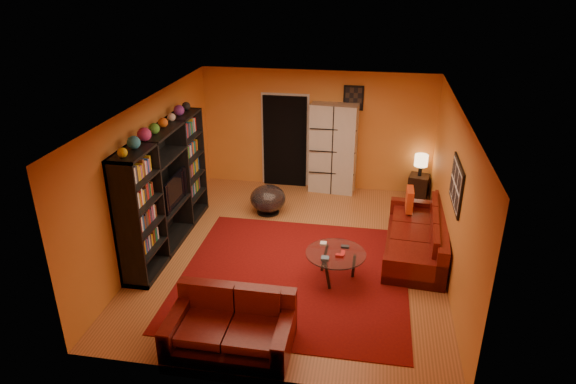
% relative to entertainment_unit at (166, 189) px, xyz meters
% --- Properties ---
extents(floor, '(6.00, 6.00, 0.00)m').
position_rel_entertainment_unit_xyz_m(floor, '(2.27, 0.00, -1.05)').
color(floor, '#95592E').
rests_on(floor, ground).
extents(ceiling, '(6.00, 6.00, 0.00)m').
position_rel_entertainment_unit_xyz_m(ceiling, '(2.27, 0.00, 1.55)').
color(ceiling, white).
rests_on(ceiling, wall_back).
extents(wall_back, '(6.00, 0.00, 6.00)m').
position_rel_entertainment_unit_xyz_m(wall_back, '(2.27, 3.00, 0.25)').
color(wall_back, orange).
rests_on(wall_back, floor).
extents(wall_front, '(6.00, 0.00, 6.00)m').
position_rel_entertainment_unit_xyz_m(wall_front, '(2.27, -3.00, 0.25)').
color(wall_front, orange).
rests_on(wall_front, floor).
extents(wall_left, '(0.00, 6.00, 6.00)m').
position_rel_entertainment_unit_xyz_m(wall_left, '(-0.23, 0.00, 0.25)').
color(wall_left, orange).
rests_on(wall_left, floor).
extents(wall_right, '(0.00, 6.00, 6.00)m').
position_rel_entertainment_unit_xyz_m(wall_right, '(4.78, 0.00, 0.25)').
color(wall_right, orange).
rests_on(wall_right, floor).
extents(rug, '(3.60, 3.60, 0.01)m').
position_rel_entertainment_unit_xyz_m(rug, '(2.38, -0.70, -1.04)').
color(rug, '#57090A').
rests_on(rug, floor).
extents(doorway, '(0.95, 0.10, 2.04)m').
position_rel_entertainment_unit_xyz_m(doorway, '(1.57, 2.96, -0.03)').
color(doorway, black).
rests_on(doorway, floor).
extents(wall_art_right, '(0.03, 1.00, 0.70)m').
position_rel_entertainment_unit_xyz_m(wall_art_right, '(4.75, -0.30, 0.55)').
color(wall_art_right, black).
rests_on(wall_art_right, wall_right).
extents(wall_art_back, '(0.42, 0.03, 0.52)m').
position_rel_entertainment_unit_xyz_m(wall_art_back, '(3.02, 2.98, 1.00)').
color(wall_art_back, black).
rests_on(wall_art_back, wall_back).
extents(entertainment_unit, '(0.45, 3.00, 2.10)m').
position_rel_entertainment_unit_xyz_m(entertainment_unit, '(0.00, 0.00, 0.00)').
color(entertainment_unit, black).
rests_on(entertainment_unit, floor).
extents(tv, '(0.95, 0.12, 0.55)m').
position_rel_entertainment_unit_xyz_m(tv, '(0.05, 0.09, -0.06)').
color(tv, black).
rests_on(tv, entertainment_unit).
extents(sofa, '(1.14, 2.46, 0.85)m').
position_rel_entertainment_unit_xyz_m(sofa, '(4.42, 0.42, -0.77)').
color(sofa, '#500D0A').
rests_on(sofa, rug).
extents(loveseat, '(1.62, 0.98, 0.85)m').
position_rel_entertainment_unit_xyz_m(loveseat, '(1.82, -2.41, -0.77)').
color(loveseat, '#500D0A').
rests_on(loveseat, rug).
extents(throw_pillow, '(0.12, 0.42, 0.42)m').
position_rel_entertainment_unit_xyz_m(throw_pillow, '(4.22, 1.20, -0.42)').
color(throw_pillow, '#D94418').
rests_on(throw_pillow, sofa).
extents(coffee_table, '(0.95, 0.95, 0.47)m').
position_rel_entertainment_unit_xyz_m(coffee_table, '(3.03, -0.70, -0.62)').
color(coffee_table, silver).
rests_on(coffee_table, floor).
extents(storage_cabinet, '(1.01, 0.52, 1.95)m').
position_rel_entertainment_unit_xyz_m(storage_cabinet, '(2.65, 2.80, -0.07)').
color(storage_cabinet, '#BCB9AD').
rests_on(storage_cabinet, floor).
extents(bowl_chair, '(0.71, 0.71, 0.58)m').
position_rel_entertainment_unit_xyz_m(bowl_chair, '(1.49, 1.46, -0.74)').
color(bowl_chair, black).
rests_on(bowl_chair, floor).
extents(side_table, '(0.48, 0.48, 0.50)m').
position_rel_entertainment_unit_xyz_m(side_table, '(4.51, 2.75, -0.80)').
color(side_table, black).
rests_on(side_table, floor).
extents(table_lamp, '(0.28, 0.28, 0.46)m').
position_rel_entertainment_unit_xyz_m(table_lamp, '(4.51, 2.75, -0.22)').
color(table_lamp, black).
rests_on(table_lamp, side_table).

